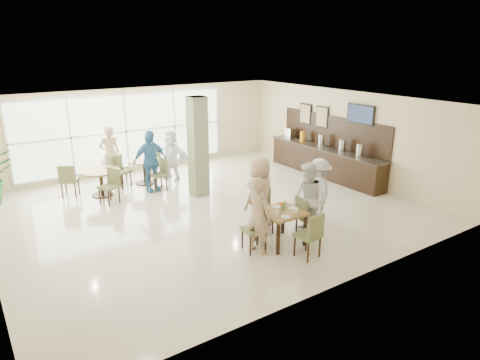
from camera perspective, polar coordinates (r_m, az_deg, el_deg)
ground at (r=11.27m, az=-4.27°, el=-3.96°), size 10.00×10.00×0.00m
room_shell at (r=10.75m, az=-4.48°, el=4.50°), size 10.00×10.00×10.00m
window_bank at (r=14.61m, az=-14.95°, el=6.27°), size 7.00×0.04×7.00m
column at (r=12.04m, az=-5.63°, el=4.41°), size 0.45×0.45×2.80m
main_table at (r=9.21m, az=5.49°, el=-4.74°), size 0.88×0.88×0.75m
round_table_left at (r=12.73m, az=-18.06°, el=0.47°), size 1.08×1.08×0.75m
round_table_right at (r=13.50m, az=-12.62°, el=1.81°), size 1.00×1.00×0.75m
chairs_main_table at (r=9.29m, az=5.76°, el=-5.71°), size 1.91×2.04×0.95m
chairs_table_left at (r=12.79m, az=-18.13°, el=0.11°), size 2.12×1.81×0.95m
chairs_table_right at (r=13.56m, az=-12.62°, el=1.54°), size 1.92×1.87×0.95m
tabletop_clutter at (r=9.15m, az=5.69°, el=-3.81°), size 0.75×0.74×0.21m
buffet_counter at (r=14.23m, az=11.25°, el=2.72°), size 0.64×4.70×1.95m
wall_tv at (r=13.35m, az=15.78°, el=8.44°), size 0.06×1.00×0.58m
framed_art_a at (r=14.48m, az=10.87°, el=8.26°), size 0.05×0.55×0.70m
framed_art_b at (r=15.05m, az=8.72°, el=8.72°), size 0.05×0.55×0.70m
teen_left at (r=8.76m, az=2.43°, el=-4.68°), size 0.54×0.68×1.64m
teen_far at (r=9.81m, az=2.71°, el=-1.83°), size 0.94×0.66×1.75m
teen_right at (r=9.65m, az=9.10°, el=-2.62°), size 0.69×0.86×1.67m
teen_standing at (r=10.45m, az=10.45°, el=-1.39°), size 1.00×1.17×1.57m
adult_a at (r=12.66m, az=-11.87°, el=2.46°), size 1.10×0.68×1.81m
adult_b at (r=13.71m, az=-9.20°, el=3.32°), size 1.20×1.61×1.59m
adult_standing at (r=13.96m, az=-16.96°, el=3.37°), size 0.65×0.44×1.75m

